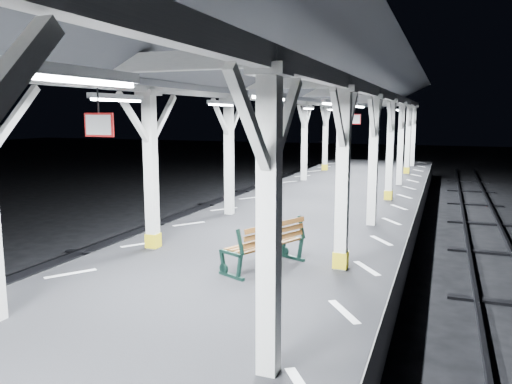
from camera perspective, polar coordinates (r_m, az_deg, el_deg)
The scene contains 6 objects.
ground at distance 8.66m, azimuth -7.11°, elevation -17.38°, with size 120.00×120.00×0.00m, color black.
platform at distance 8.45m, azimuth -7.18°, elevation -14.34°, with size 6.00×50.00×1.00m, color black.
hazard_stripes_left at distance 9.61m, azimuth -20.41°, elevation -8.74°, with size 1.00×48.00×0.01m, color silver.
hazard_stripes_right at distance 7.50m, azimuth 10.01°, elevation -13.32°, with size 1.00×48.00×0.01m, color silver.
canopy at distance 7.79m, azimuth -7.83°, elevation 14.23°, with size 5.40×49.00×4.65m.
bench_mid at distance 9.17m, azimuth 1.32°, elevation -5.88°, with size 1.24×1.78×0.91m.
Camera 1 is at (3.69, -6.84, 3.81)m, focal length 35.00 mm.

